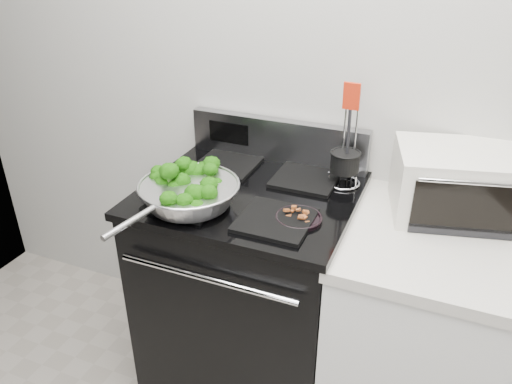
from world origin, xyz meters
The scene contains 8 objects.
back_wall centered at (0.00, 1.75, 1.35)m, with size 4.00×0.02×2.70m, color #B3B2AA.
gas_range centered at (-0.30, 1.41, 0.49)m, with size 0.79×0.69×1.13m.
counter centered at (0.39, 1.41, 0.46)m, with size 0.62×0.68×0.92m.
skillet centered at (-0.45, 1.22, 1.00)m, with size 0.36×0.57×0.08m.
broccoli_pile centered at (-0.45, 1.22, 1.02)m, with size 0.28×0.28×0.10m, color black, non-canonical shape.
bacon_plate centered at (-0.06, 1.28, 0.97)m, with size 0.16×0.16×0.04m.
utensil_holder centered at (0.01, 1.60, 1.02)m, with size 0.13×0.13×0.40m.
toaster_oven centered at (0.41, 1.59, 1.04)m, with size 0.48×0.40×0.24m.
Camera 1 is at (0.36, -0.10, 1.82)m, focal length 35.00 mm.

